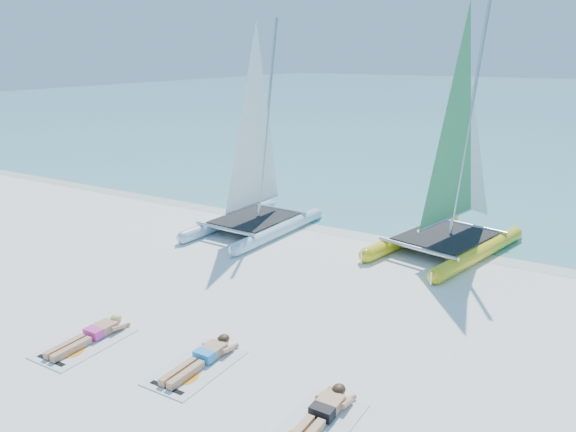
# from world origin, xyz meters

# --- Properties ---
(ground) EXTENTS (140.00, 140.00, 0.00)m
(ground) POSITION_xyz_m (0.00, 0.00, 0.00)
(ground) COLOR white
(ground) RESTS_ON ground
(sea) EXTENTS (140.00, 115.00, 0.01)m
(sea) POSITION_xyz_m (0.00, 63.00, 0.01)
(sea) COLOR #7BC4CD
(sea) RESTS_ON ground
(wet_sand_strip) EXTENTS (140.00, 1.40, 0.01)m
(wet_sand_strip) POSITION_xyz_m (0.00, 5.50, 0.00)
(wet_sand_strip) COLOR silver
(wet_sand_strip) RESTS_ON ground
(catamaran_blue) EXTENTS (2.54, 4.95, 6.61)m
(catamaran_blue) POSITION_xyz_m (-3.78, 4.02, 1.97)
(catamaran_blue) COLOR #B9D8F4
(catamaran_blue) RESTS_ON ground
(catamaran_yellow) EXTENTS (3.57, 5.68, 7.04)m
(catamaran_yellow) POSITION_xyz_m (1.98, 5.68, 2.22)
(catamaran_yellow) COLOR yellow
(catamaran_yellow) RESTS_ON ground
(towel_a) EXTENTS (1.00, 1.85, 0.02)m
(towel_a) POSITION_xyz_m (-2.57, -3.63, 0.01)
(towel_a) COLOR silver
(towel_a) RESTS_ON ground
(sunbather_a) EXTENTS (0.37, 1.73, 0.26)m
(sunbather_a) POSITION_xyz_m (-2.57, -3.44, 0.12)
(sunbather_a) COLOR tan
(sunbather_a) RESTS_ON towel_a
(towel_b) EXTENTS (1.00, 1.85, 0.02)m
(towel_b) POSITION_xyz_m (-0.17, -3.19, 0.01)
(towel_b) COLOR silver
(towel_b) RESTS_ON ground
(sunbather_b) EXTENTS (0.37, 1.73, 0.26)m
(sunbather_b) POSITION_xyz_m (-0.17, -3.00, 0.12)
(sunbather_b) COLOR tan
(sunbather_b) RESTS_ON towel_b
(towel_c) EXTENTS (1.00, 1.85, 0.02)m
(towel_c) POSITION_xyz_m (2.42, -3.55, 0.01)
(towel_c) COLOR silver
(towel_c) RESTS_ON ground
(sunbather_c) EXTENTS (0.37, 1.73, 0.26)m
(sunbather_c) POSITION_xyz_m (2.42, -3.36, 0.12)
(sunbather_c) COLOR tan
(sunbather_c) RESTS_ON towel_c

